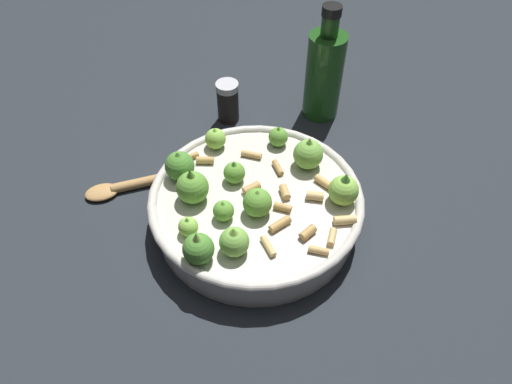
# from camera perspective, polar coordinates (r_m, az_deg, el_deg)

# --- Properties ---
(ground_plane) EXTENTS (2.40, 2.40, 0.00)m
(ground_plane) POSITION_cam_1_polar(r_m,az_deg,el_deg) (0.72, 0.00, -3.34)
(ground_plane) COLOR #23282D
(cooking_pan) EXTENTS (0.31, 0.31, 0.11)m
(cooking_pan) POSITION_cam_1_polar(r_m,az_deg,el_deg) (0.69, -0.15, -1.43)
(cooking_pan) COLOR beige
(cooking_pan) RESTS_ON ground
(pepper_shaker) EXTENTS (0.04, 0.04, 0.08)m
(pepper_shaker) POSITION_cam_1_polar(r_m,az_deg,el_deg) (0.86, -3.41, 10.83)
(pepper_shaker) COLOR black
(pepper_shaker) RESTS_ON ground
(olive_oil_bottle) EXTENTS (0.07, 0.07, 0.21)m
(olive_oil_bottle) POSITION_cam_1_polar(r_m,az_deg,el_deg) (0.86, 8.21, 13.99)
(olive_oil_bottle) COLOR #1E4C19
(olive_oil_bottle) RESTS_ON ground
(wooden_spoon) EXTENTS (0.20, 0.07, 0.02)m
(wooden_spoon) POSITION_cam_1_polar(r_m,az_deg,el_deg) (0.78, -13.66, 1.07)
(wooden_spoon) COLOR #B2844C
(wooden_spoon) RESTS_ON ground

